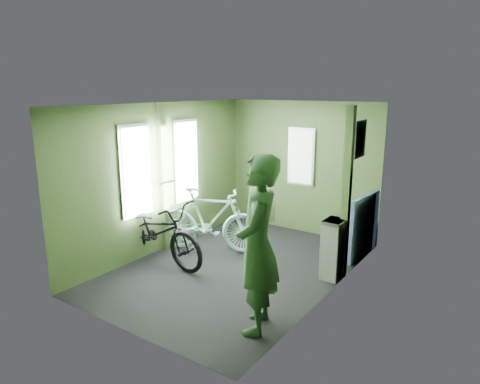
# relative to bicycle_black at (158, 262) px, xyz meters

# --- Properties ---
(room) EXTENTS (4.00, 4.02, 2.31)m
(room) POSITION_rel_bicycle_black_xyz_m (1.04, 0.51, 1.44)
(room) COLOR black
(room) RESTS_ON ground
(bicycle_black) EXTENTS (1.89, 0.88, 1.01)m
(bicycle_black) POSITION_rel_bicycle_black_xyz_m (0.00, 0.00, 0.00)
(bicycle_black) COLOR black
(bicycle_black) RESTS_ON ground
(bicycle_mint) EXTENTS (1.79, 1.15, 1.05)m
(bicycle_mint) POSITION_rel_bicycle_black_xyz_m (0.39, 0.76, 0.00)
(bicycle_mint) COLOR #8FCDC7
(bicycle_mint) RESTS_ON ground
(passenger) EXTENTS (0.69, 0.81, 1.89)m
(passenger) POSITION_rel_bicycle_black_xyz_m (2.16, -0.69, 0.94)
(passenger) COLOR #294C2C
(passenger) RESTS_ON ground
(waste_box) EXTENTS (0.24, 0.34, 0.82)m
(waste_box) POSITION_rel_bicycle_black_xyz_m (2.34, 0.95, 0.41)
(waste_box) COLOR gray
(waste_box) RESTS_ON ground
(bench_seat) EXTENTS (0.58, 0.95, 0.96)m
(bench_seat) POSITION_rel_bicycle_black_xyz_m (2.22, 1.92, 0.28)
(bench_seat) COLOR navy
(bench_seat) RESTS_ON ground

